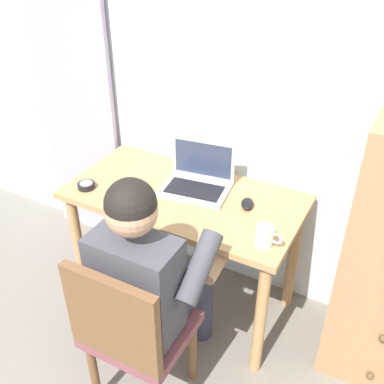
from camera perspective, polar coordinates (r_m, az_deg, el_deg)
wall_back at (r=2.31m, az=9.02°, el=13.27°), size 4.80×0.05×2.50m
curtain_panel at (r=2.87m, az=-14.86°, el=14.22°), size 0.56×0.03×2.28m
desk at (r=2.37m, az=-0.98°, el=-2.54°), size 1.21×0.62×0.75m
chair at (r=2.01m, az=-7.62°, el=-16.94°), size 0.42×0.40×0.87m
person_seated at (r=1.98m, az=-4.98°, el=-10.04°), size 0.53×0.59×1.19m
laptop at (r=2.34m, az=0.74°, el=1.65°), size 0.37×0.29×0.24m
computer_mouse at (r=2.22m, az=6.99°, el=-1.48°), size 0.09×0.11×0.03m
desk_clock at (r=2.41m, az=-13.17°, el=0.81°), size 0.09×0.09×0.03m
coffee_mug at (r=1.98m, az=9.22°, el=-5.50°), size 0.12×0.08×0.09m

